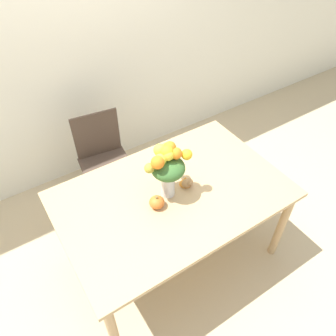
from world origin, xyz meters
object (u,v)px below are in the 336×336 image
pumpkin (157,202)px  turkey_figurine (186,182)px  flower_vase (167,166)px  dining_chair_near_window (104,161)px

pumpkin → turkey_figurine: size_ratio=0.87×
flower_vase → turkey_figurine: flower_vase is taller
flower_vase → pumpkin: 0.25m
turkey_figurine → pumpkin: bearing=-169.1°
pumpkin → flower_vase: bearing=27.5°
pumpkin → turkey_figurine: 0.27m
turkey_figurine → dining_chair_near_window: size_ratio=0.13×
dining_chair_near_window → pumpkin: bearing=-82.4°
flower_vase → pumpkin: size_ratio=4.04×
flower_vase → turkey_figurine: size_ratio=3.53×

